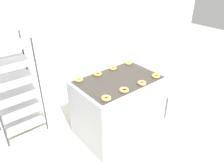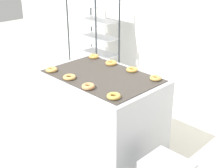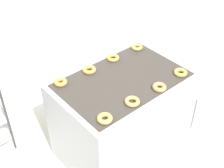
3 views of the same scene
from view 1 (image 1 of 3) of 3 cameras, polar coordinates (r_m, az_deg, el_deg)
ground_plane at (r=3.28m, az=9.48°, el=-17.44°), size 14.00×14.00×0.00m
wall_back at (r=4.06m, az=-12.21°, el=14.95°), size 8.00×0.05×2.80m
fryer_machine at (r=3.33m, az=1.65°, el=-5.71°), size 1.23×0.83×0.92m
baking_rack_cart at (r=3.45m, az=-24.30°, el=-1.03°), size 0.63×0.48×1.52m
glaze_bin at (r=3.98m, az=13.93°, el=-4.27°), size 0.39×0.34×0.44m
donut_near_left at (r=2.63m, az=-1.54°, el=-3.70°), size 0.12×0.12×0.04m
donut_near_midleft at (r=2.80m, az=3.18°, el=-1.55°), size 0.13×0.13×0.04m
donut_near_midright at (r=2.97m, az=7.80°, el=0.27°), size 0.12×0.12×0.04m
donut_near_right at (r=3.20m, az=11.37°, el=2.10°), size 0.12×0.12×0.04m
donut_far_left at (r=3.06m, az=-8.60°, el=1.11°), size 0.12×0.12×0.04m
donut_far_midleft at (r=3.20m, az=-3.81°, el=2.66°), size 0.13×0.13×0.04m
donut_far_midright at (r=3.37m, az=0.25°, el=4.16°), size 0.12×0.12×0.04m
donut_far_right at (r=3.55m, az=4.33°, el=5.49°), size 0.12×0.12×0.04m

